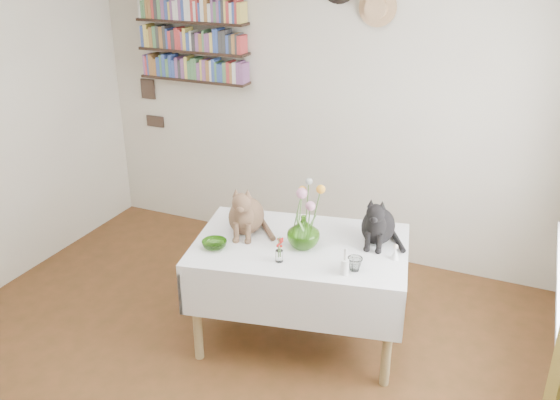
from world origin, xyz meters
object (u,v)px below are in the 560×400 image
at_px(dining_table, 300,268).
at_px(flower_vase, 303,232).
at_px(black_cat, 379,217).
at_px(bookshelf_unit, 192,26).
at_px(tabby_cat, 246,207).

height_order(dining_table, flower_vase, flower_vase).
bearing_deg(dining_table, flower_vase, -48.96).
relative_size(dining_table, flower_vase, 6.95).
distance_m(dining_table, flower_vase, 0.29).
xyz_separation_m(dining_table, black_cat, (0.44, 0.22, 0.35)).
bearing_deg(black_cat, bookshelf_unit, 148.59).
relative_size(black_cat, flower_vase, 1.61).
distance_m(black_cat, flower_vase, 0.49).
bearing_deg(tabby_cat, black_cat, -0.95).
relative_size(flower_vase, bookshelf_unit, 0.22).
xyz_separation_m(black_cat, flower_vase, (-0.41, -0.26, -0.07)).
height_order(tabby_cat, black_cat, tabby_cat).
bearing_deg(flower_vase, black_cat, 32.18).
bearing_deg(black_cat, flower_vase, -151.47).
bearing_deg(dining_table, tabby_cat, 178.94).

